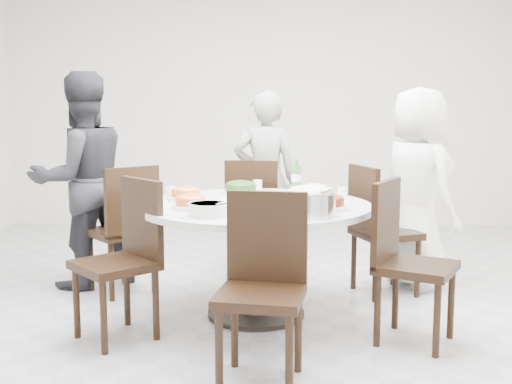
{
  "coord_description": "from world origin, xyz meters",
  "views": [
    {
      "loc": [
        -0.07,
        -4.28,
        1.4
      ],
      "look_at": [
        -0.15,
        -0.13,
        0.82
      ],
      "focal_mm": 45.0,
      "sensor_mm": 36.0,
      "label": 1
    }
  ],
  "objects_px": {
    "dining_table": "(256,260)",
    "chair_se": "(416,263)",
    "diner_right": "(417,188)",
    "chair_nw": "(121,229)",
    "chair_ne": "(386,230)",
    "soup_bowl": "(208,209)",
    "diner_middle": "(265,179)",
    "chair_n": "(254,216)",
    "chair_sw": "(115,261)",
    "chair_s": "(260,291)",
    "diner_left": "(82,180)",
    "rice_bowl": "(309,204)",
    "beverage_bottle": "(296,175)"
  },
  "relations": [
    {
      "from": "dining_table",
      "to": "chair_se",
      "type": "height_order",
      "value": "chair_se"
    },
    {
      "from": "chair_se",
      "to": "diner_right",
      "type": "distance_m",
      "value": 1.24
    },
    {
      "from": "dining_table",
      "to": "chair_ne",
      "type": "height_order",
      "value": "chair_ne"
    },
    {
      "from": "dining_table",
      "to": "diner_right",
      "type": "distance_m",
      "value": 1.46
    },
    {
      "from": "chair_sw",
      "to": "chair_ne",
      "type": "bearing_deg",
      "value": 76.49
    },
    {
      "from": "chair_nw",
      "to": "chair_sw",
      "type": "xyz_separation_m",
      "value": [
        0.18,
        -0.96,
        0.0
      ]
    },
    {
      "from": "diner_middle",
      "to": "chair_nw",
      "type": "bearing_deg",
      "value": 37.7
    },
    {
      "from": "chair_s",
      "to": "chair_se",
      "type": "distance_m",
      "value": 1.06
    },
    {
      "from": "dining_table",
      "to": "chair_nw",
      "type": "bearing_deg",
      "value": 152.28
    },
    {
      "from": "chair_s",
      "to": "diner_right",
      "type": "xyz_separation_m",
      "value": [
        1.16,
        1.75,
        0.28
      ]
    },
    {
      "from": "chair_ne",
      "to": "chair_n",
      "type": "bearing_deg",
      "value": 41.31
    },
    {
      "from": "chair_ne",
      "to": "beverage_bottle",
      "type": "height_order",
      "value": "beverage_bottle"
    },
    {
      "from": "diner_right",
      "to": "diner_middle",
      "type": "distance_m",
      "value": 1.33
    },
    {
      "from": "dining_table",
      "to": "chair_ne",
      "type": "distance_m",
      "value": 1.08
    },
    {
      "from": "chair_nw",
      "to": "chair_se",
      "type": "height_order",
      "value": "same"
    },
    {
      "from": "chair_n",
      "to": "chair_s",
      "type": "bearing_deg",
      "value": 98.75
    },
    {
      "from": "dining_table",
      "to": "soup_bowl",
      "type": "bearing_deg",
      "value": -120.96
    },
    {
      "from": "chair_ne",
      "to": "diner_middle",
      "type": "bearing_deg",
      "value": 27.08
    },
    {
      "from": "rice_bowl",
      "to": "chair_se",
      "type": "bearing_deg",
      "value": -3.31
    },
    {
      "from": "chair_n",
      "to": "chair_se",
      "type": "bearing_deg",
      "value": 128.98
    },
    {
      "from": "chair_n",
      "to": "chair_nw",
      "type": "height_order",
      "value": "same"
    },
    {
      "from": "dining_table",
      "to": "chair_nw",
      "type": "xyz_separation_m",
      "value": [
        -1.01,
        0.53,
        0.1
      ]
    },
    {
      "from": "chair_n",
      "to": "diner_left",
      "type": "relative_size",
      "value": 0.58
    },
    {
      "from": "chair_nw",
      "to": "soup_bowl",
      "type": "distance_m",
      "value": 1.26
    },
    {
      "from": "diner_left",
      "to": "rice_bowl",
      "type": "xyz_separation_m",
      "value": [
        1.65,
        -1.11,
        0.0
      ]
    },
    {
      "from": "diner_left",
      "to": "rice_bowl",
      "type": "height_order",
      "value": "diner_left"
    },
    {
      "from": "diner_right",
      "to": "beverage_bottle",
      "type": "bearing_deg",
      "value": 73.57
    },
    {
      "from": "chair_nw",
      "to": "chair_se",
      "type": "bearing_deg",
      "value": 113.53
    },
    {
      "from": "chair_nw",
      "to": "beverage_bottle",
      "type": "relative_size",
      "value": 3.89
    },
    {
      "from": "chair_nw",
      "to": "rice_bowl",
      "type": "xyz_separation_m",
      "value": [
        1.32,
        -0.95,
        0.34
      ]
    },
    {
      "from": "chair_sw",
      "to": "rice_bowl",
      "type": "relative_size",
      "value": 3.1
    },
    {
      "from": "chair_se",
      "to": "diner_right",
      "type": "bearing_deg",
      "value": 15.75
    },
    {
      "from": "dining_table",
      "to": "chair_sw",
      "type": "bearing_deg",
      "value": -152.07
    },
    {
      "from": "soup_bowl",
      "to": "chair_s",
      "type": "bearing_deg",
      "value": -62.13
    },
    {
      "from": "chair_nw",
      "to": "chair_s",
      "type": "distance_m",
      "value": 1.88
    },
    {
      "from": "chair_n",
      "to": "diner_left",
      "type": "distance_m",
      "value": 1.4
    },
    {
      "from": "chair_n",
      "to": "rice_bowl",
      "type": "distance_m",
      "value": 1.58
    },
    {
      "from": "chair_n",
      "to": "chair_s",
      "type": "xyz_separation_m",
      "value": [
        0.07,
        -2.11,
        0.0
      ]
    },
    {
      "from": "chair_n",
      "to": "rice_bowl",
      "type": "bearing_deg",
      "value": 109.8
    },
    {
      "from": "chair_ne",
      "to": "soup_bowl",
      "type": "relative_size",
      "value": 3.96
    },
    {
      "from": "chair_ne",
      "to": "chair_nw",
      "type": "xyz_separation_m",
      "value": [
        -1.95,
        0.0,
        0.0
      ]
    },
    {
      "from": "chair_n",
      "to": "chair_s",
      "type": "relative_size",
      "value": 1.0
    },
    {
      "from": "chair_se",
      "to": "beverage_bottle",
      "type": "relative_size",
      "value": 3.89
    },
    {
      "from": "chair_se",
      "to": "diner_middle",
      "type": "relative_size",
      "value": 0.63
    },
    {
      "from": "chair_n",
      "to": "diner_right",
      "type": "bearing_deg",
      "value": 170.33
    },
    {
      "from": "chair_se",
      "to": "diner_left",
      "type": "relative_size",
      "value": 0.58
    },
    {
      "from": "diner_left",
      "to": "soup_bowl",
      "type": "relative_size",
      "value": 6.8
    },
    {
      "from": "beverage_bottle",
      "to": "chair_ne",
      "type": "bearing_deg",
      "value": -2.57
    },
    {
      "from": "diner_left",
      "to": "diner_right",
      "type": "bearing_deg",
      "value": 144.21
    },
    {
      "from": "chair_sw",
      "to": "diner_left",
      "type": "relative_size",
      "value": 0.58
    }
  ]
}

